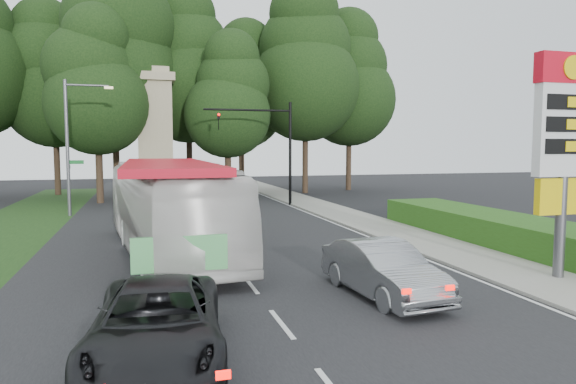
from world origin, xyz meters
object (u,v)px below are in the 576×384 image
object	(u,v)px
monument	(155,134)
transit_bus	(168,208)
streetlight_signs	(71,141)
sedan_silver	(383,269)
traffic_signal_mast	(272,139)
gas_station_pylon	(565,135)
suv_charcoal	(157,324)

from	to	relation	value
monument	transit_bus	distance (m)	21.04
streetlight_signs	transit_bus	xyz separation A→B (m)	(4.90, -12.78, -2.68)
monument	sedan_silver	distance (m)	28.90
traffic_signal_mast	monument	size ratio (longest dim) A/B	0.72
transit_bus	sedan_silver	xyz separation A→B (m)	(5.33, -7.31, -1.01)
gas_station_pylon	streetlight_signs	xyz separation A→B (m)	(-16.19, 20.01, -0.01)
traffic_signal_mast	transit_bus	world-z (taller)	traffic_signal_mast
traffic_signal_mast	transit_bus	size ratio (longest dim) A/B	0.57
gas_station_pylon	traffic_signal_mast	world-z (taller)	traffic_signal_mast
streetlight_signs	monument	xyz separation A→B (m)	(4.99, 7.99, 0.67)
gas_station_pylon	suv_charcoal	size ratio (longest dim) A/B	1.30
streetlight_signs	transit_bus	world-z (taller)	streetlight_signs
gas_station_pylon	transit_bus	bearing A→B (deg)	147.35
streetlight_signs	suv_charcoal	size ratio (longest dim) A/B	1.51
gas_station_pylon	sedan_silver	xyz separation A→B (m)	(-5.96, -0.08, -3.69)
gas_station_pylon	traffic_signal_mast	xyz separation A→B (m)	(-3.52, 22.00, 0.22)
traffic_signal_mast	gas_station_pylon	bearing A→B (deg)	-80.91
sedan_silver	suv_charcoal	distance (m)	6.62
monument	traffic_signal_mast	bearing A→B (deg)	-38.00
gas_station_pylon	sedan_silver	distance (m)	7.01
transit_bus	suv_charcoal	xyz separation A→B (m)	(-0.71, -10.02, -1.03)
sedan_silver	streetlight_signs	bearing A→B (deg)	112.04
gas_station_pylon	streetlight_signs	world-z (taller)	streetlight_signs
streetlight_signs	sedan_silver	xyz separation A→B (m)	(10.23, -20.09, -3.68)
monument	suv_charcoal	size ratio (longest dim) A/B	1.90
traffic_signal_mast	streetlight_signs	xyz separation A→B (m)	(-12.67, -1.99, -0.23)
monument	suv_charcoal	world-z (taller)	monument
gas_station_pylon	monument	distance (m)	30.17
suv_charcoal	streetlight_signs	bearing A→B (deg)	105.83
streetlight_signs	transit_bus	distance (m)	13.95
streetlight_signs	sedan_silver	world-z (taller)	streetlight_signs
monument	streetlight_signs	bearing A→B (deg)	-121.97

